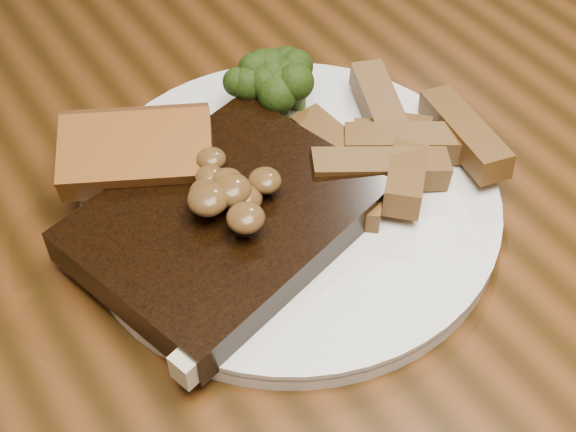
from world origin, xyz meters
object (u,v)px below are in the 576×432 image
object	(u,v)px
garlic_bread	(141,174)
potato_wedges	(385,150)
dining_table	(296,298)
plate	(291,202)
steak	(225,221)

from	to	relation	value
garlic_bread	potato_wedges	world-z (taller)	potato_wedges
dining_table	plate	distance (m)	0.10
steak	garlic_bread	distance (m)	0.08
dining_table	garlic_bread	xyz separation A→B (m)	(-0.08, 0.08, 0.12)
dining_table	garlic_bread	bearing A→B (deg)	135.29
plate	steak	xyz separation A→B (m)	(-0.05, -0.01, 0.02)
garlic_bread	potato_wedges	distance (m)	0.17
dining_table	plate	bearing A→B (deg)	79.59
garlic_bread	steak	bearing A→B (deg)	-41.62
potato_wedges	garlic_bread	bearing A→B (deg)	154.49
steak	garlic_bread	world-z (taller)	steak
plate	potato_wedges	size ratio (longest dim) A/B	2.37
steak	potato_wedges	xyz separation A→B (m)	(0.13, -0.00, -0.00)
steak	garlic_bread	size ratio (longest dim) A/B	1.79
dining_table	steak	size ratio (longest dim) A/B	8.81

